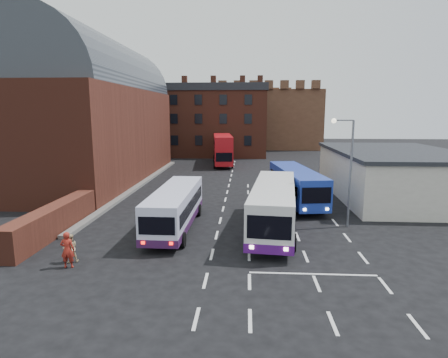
# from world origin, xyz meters

# --- Properties ---
(ground) EXTENTS (180.00, 180.00, 0.00)m
(ground) POSITION_xyz_m (0.00, 0.00, 0.00)
(ground) COLOR black
(railway_station) EXTENTS (12.00, 28.00, 16.00)m
(railway_station) POSITION_xyz_m (-15.50, 21.00, 7.64)
(railway_station) COLOR #602B1E
(railway_station) RESTS_ON ground
(forecourt_wall) EXTENTS (1.20, 10.00, 1.80)m
(forecourt_wall) POSITION_xyz_m (-10.20, 2.00, 0.90)
(forecourt_wall) COLOR #602B1E
(forecourt_wall) RESTS_ON ground
(cream_building) EXTENTS (10.40, 16.40, 4.25)m
(cream_building) POSITION_xyz_m (15.00, 14.00, 2.16)
(cream_building) COLOR beige
(cream_building) RESTS_ON ground
(brick_terrace) EXTENTS (22.00, 10.00, 11.00)m
(brick_terrace) POSITION_xyz_m (-6.00, 46.00, 5.50)
(brick_terrace) COLOR brown
(brick_terrace) RESTS_ON ground
(castle_keep) EXTENTS (22.00, 22.00, 12.00)m
(castle_keep) POSITION_xyz_m (6.00, 66.00, 6.00)
(castle_keep) COLOR brown
(castle_keep) RESTS_ON ground
(bus_white_outbound) EXTENTS (2.55, 9.78, 2.66)m
(bus_white_outbound) POSITION_xyz_m (-2.81, 3.62, 1.57)
(bus_white_outbound) COLOR silver
(bus_white_outbound) RESTS_ON ground
(bus_white_inbound) EXTENTS (3.75, 11.29, 3.02)m
(bus_white_inbound) POSITION_xyz_m (3.58, 3.58, 1.78)
(bus_white_inbound) COLOR silver
(bus_white_inbound) RESTS_ON ground
(bus_blue) EXTENTS (3.83, 10.71, 2.86)m
(bus_blue) POSITION_xyz_m (6.00, 11.26, 1.69)
(bus_blue) COLOR #1D38A5
(bus_blue) RESTS_ON ground
(bus_red_double) EXTENTS (3.50, 10.92, 4.29)m
(bus_red_double) POSITION_xyz_m (-1.63, 33.88, 2.28)
(bus_red_double) COLOR #B61118
(bus_red_double) RESTS_ON ground
(street_lamp) EXTENTS (1.46, 0.32, 7.17)m
(street_lamp) POSITION_xyz_m (8.35, 4.66, 4.33)
(street_lamp) COLOR slate
(street_lamp) RESTS_ON ground
(pedestrian_red) EXTENTS (0.72, 0.52, 1.83)m
(pedestrian_red) POSITION_xyz_m (-6.91, -2.94, 0.92)
(pedestrian_red) COLOR maroon
(pedestrian_red) RESTS_ON ground
(pedestrian_beige) EXTENTS (0.91, 0.86, 1.49)m
(pedestrian_beige) POSITION_xyz_m (-7.09, -2.29, 0.74)
(pedestrian_beige) COLOR tan
(pedestrian_beige) RESTS_ON ground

